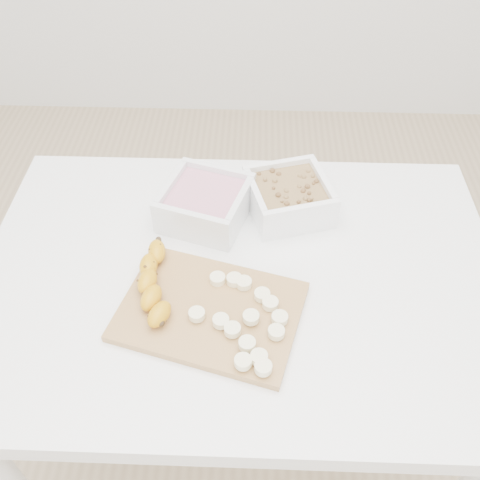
{
  "coord_description": "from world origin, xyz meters",
  "views": [
    {
      "loc": [
        0.02,
        -0.66,
        1.53
      ],
      "look_at": [
        0.0,
        0.03,
        0.81
      ],
      "focal_mm": 40.0,
      "sensor_mm": 36.0,
      "label": 1
    }
  ],
  "objects_px": {
    "table": "(239,304)",
    "bowl_yogurt": "(205,203)",
    "cutting_board": "(210,311)",
    "banana": "(154,284)",
    "bowl_granola": "(289,196)"
  },
  "relations": [
    {
      "from": "table",
      "to": "banana",
      "type": "xyz_separation_m",
      "value": [
        -0.15,
        -0.06,
        0.13
      ]
    },
    {
      "from": "table",
      "to": "bowl_yogurt",
      "type": "relative_size",
      "value": 4.86
    },
    {
      "from": "bowl_yogurt",
      "to": "table",
      "type": "bearing_deg",
      "value": -63.93
    },
    {
      "from": "bowl_yogurt",
      "to": "cutting_board",
      "type": "relative_size",
      "value": 0.66
    },
    {
      "from": "bowl_yogurt",
      "to": "cutting_board",
      "type": "distance_m",
      "value": 0.25
    },
    {
      "from": "table",
      "to": "cutting_board",
      "type": "distance_m",
      "value": 0.15
    },
    {
      "from": "bowl_yogurt",
      "to": "bowl_granola",
      "type": "relative_size",
      "value": 1.04
    },
    {
      "from": "table",
      "to": "banana",
      "type": "relative_size",
      "value": 5.18
    },
    {
      "from": "bowl_yogurt",
      "to": "banana",
      "type": "height_order",
      "value": "bowl_yogurt"
    },
    {
      "from": "bowl_granola",
      "to": "cutting_board",
      "type": "bearing_deg",
      "value": -117.63
    },
    {
      "from": "table",
      "to": "banana",
      "type": "bearing_deg",
      "value": -159.48
    },
    {
      "from": "table",
      "to": "bowl_yogurt",
      "type": "distance_m",
      "value": 0.22
    },
    {
      "from": "bowl_granola",
      "to": "banana",
      "type": "bearing_deg",
      "value": -136.16
    },
    {
      "from": "bowl_yogurt",
      "to": "cutting_board",
      "type": "bearing_deg",
      "value": -83.89
    },
    {
      "from": "table",
      "to": "bowl_yogurt",
      "type": "height_order",
      "value": "bowl_yogurt"
    }
  ]
}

